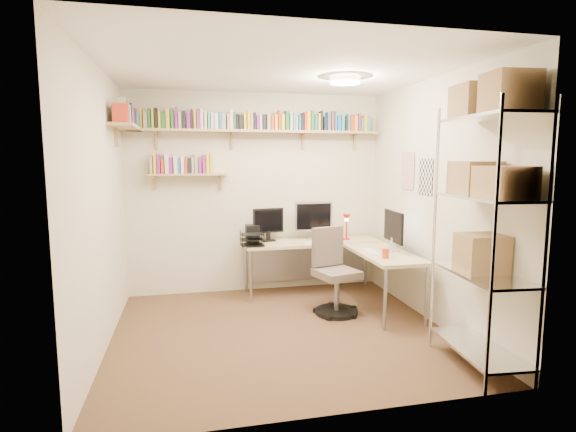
% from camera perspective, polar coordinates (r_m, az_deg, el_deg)
% --- Properties ---
extents(ground, '(3.20, 3.20, 0.00)m').
position_cam_1_polar(ground, '(4.56, -0.95, -14.44)').
color(ground, '#40271B').
rests_on(ground, ground).
extents(room_shell, '(3.24, 3.04, 2.52)m').
position_cam_1_polar(room_shell, '(4.24, -0.93, 5.41)').
color(room_shell, beige).
rests_on(room_shell, ground).
extents(wall_shelves, '(3.12, 1.09, 0.80)m').
position_cam_1_polar(wall_shelves, '(5.47, -8.41, 10.73)').
color(wall_shelves, tan).
rests_on(wall_shelves, ground).
extents(corner_desk, '(1.77, 1.69, 1.15)m').
position_cam_1_polar(corner_desk, '(5.44, 4.15, -3.67)').
color(corner_desk, beige).
rests_on(corner_desk, ground).
extents(office_chair, '(0.51, 0.52, 0.94)m').
position_cam_1_polar(office_chair, '(4.99, 5.87, -7.78)').
color(office_chair, black).
rests_on(office_chair, ground).
extents(wire_rack, '(0.53, 0.95, 2.30)m').
position_cam_1_polar(wire_rack, '(3.82, 24.05, 4.32)').
color(wire_rack, silver).
rests_on(wire_rack, ground).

